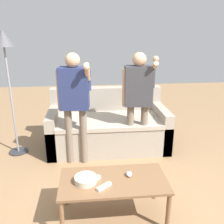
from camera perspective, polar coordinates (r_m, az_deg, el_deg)
name	(u,v)px	position (r m, az deg, el deg)	size (l,w,h in m)	color
ground_plane	(131,213)	(2.81, 4.48, -22.21)	(12.00, 12.00, 0.00)	#93704C
couch	(108,127)	(4.00, -0.94, -3.50)	(1.84, 0.94, 0.89)	#9E9384
coffee_table	(113,184)	(2.54, 0.34, -16.34)	(1.05, 0.53, 0.43)	brown
snack_bowl	(86,179)	(2.47, -6.10, -15.21)	(0.22, 0.22, 0.06)	beige
game_remote_nunchuk	(129,174)	(2.56, 3.95, -14.04)	(0.06, 0.09, 0.05)	white
floor_lamp	(5,51)	(3.74, -23.52, 12.75)	(0.30, 0.30, 1.82)	#2D2D33
player_right	(138,94)	(3.46, 6.07, 4.16)	(0.45, 0.32, 1.53)	#756656
player_left	(74,97)	(3.31, -8.67, 3.46)	(0.45, 0.39, 1.55)	#756656
game_remote_wand_near	(94,180)	(2.49, -4.22, -15.32)	(0.14, 0.13, 0.03)	white
game_remote_wand_far	(104,186)	(2.40, -1.85, -16.78)	(0.15, 0.13, 0.03)	white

